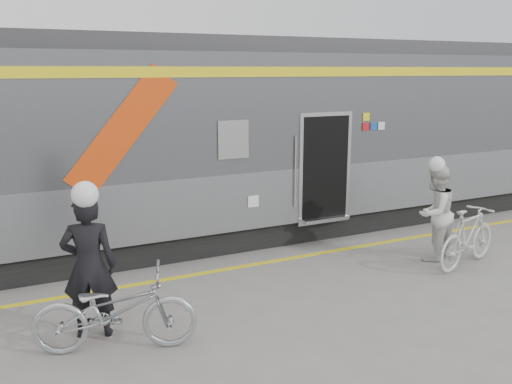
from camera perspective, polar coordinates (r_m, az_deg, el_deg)
ground at (r=8.50m, az=9.02°, el=-11.65°), size 90.00×90.00×0.00m
train at (r=11.22m, az=-6.38°, el=5.34°), size 24.00×3.17×4.10m
safety_strip at (r=10.19m, az=2.08°, el=-7.24°), size 24.00×0.12×0.01m
man at (r=7.48m, az=-17.17°, el=-7.47°), size 0.82×0.66×1.95m
bicycle_left at (r=7.17m, az=-14.63°, el=-11.99°), size 2.16×1.29×1.07m
woman at (r=10.56m, az=18.28°, el=-2.10°), size 1.02×0.89×1.80m
bicycle_right at (r=10.50m, az=21.41°, el=-4.43°), size 1.88×0.98×1.09m
helmet_man at (r=7.18m, az=-17.77°, el=1.13°), size 0.34×0.34×0.34m
helmet_woman at (r=10.36m, az=18.68°, el=3.49°), size 0.29×0.29×0.29m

